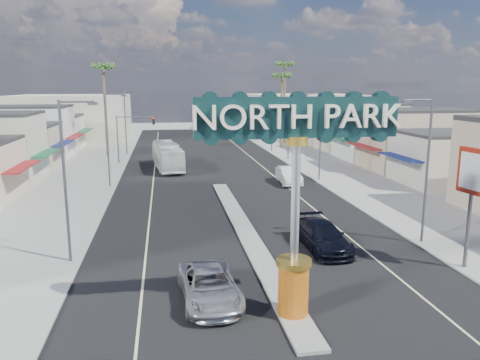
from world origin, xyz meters
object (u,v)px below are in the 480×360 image
object	(u,v)px
streetlight_l_far	(126,119)
streetlight_r_far	(271,118)
suv_right	(322,236)
city_bus	(168,156)
traffic_signal_left	(132,130)
traffic_signal_right	(275,128)
palm_right_far	(285,69)
streetlight_l_near	(67,174)
car_parked_right	(289,175)
palm_left_far	(103,72)
streetlight_r_near	(425,164)
streetlight_l_mid	(109,135)
streetlight_r_mid	(319,132)
gateway_sign	(296,182)
suv_left	(209,286)
palm_right_mid	(282,80)
bank_pylon_sign	(473,178)

from	to	relation	value
streetlight_l_far	streetlight_r_far	size ratio (longest dim) A/B	1.00
suv_right	city_bus	bearing A→B (deg)	104.71
traffic_signal_left	traffic_signal_right	bearing A→B (deg)	0.00
palm_right_far	city_bus	size ratio (longest dim) A/B	1.28
traffic_signal_right	streetlight_l_near	size ratio (longest dim) A/B	0.67
car_parked_right	traffic_signal_right	bearing A→B (deg)	84.55
palm_left_far	streetlight_r_near	bearing A→B (deg)	-59.64
city_bus	palm_left_far	bearing A→B (deg)	121.65
streetlight_l_mid	streetlight_r_mid	bearing A→B (deg)	0.00
streetlight_r_near	streetlight_r_far	size ratio (longest dim) A/B	1.00
traffic_signal_left	streetlight_r_mid	size ratio (longest dim) A/B	0.67
streetlight_l_near	suv_right	world-z (taller)	streetlight_l_near
streetlight_l_near	palm_left_far	size ratio (longest dim) A/B	0.69
gateway_sign	city_bus	bearing A→B (deg)	97.45
streetlight_l_mid	city_bus	bearing A→B (deg)	60.21
streetlight_l_far	suv_left	world-z (taller)	streetlight_l_far
gateway_sign	car_parked_right	size ratio (longest dim) A/B	1.75
gateway_sign	traffic_signal_left	xyz separation A→B (m)	(-9.18, 42.02, -1.65)
suv_right	car_parked_right	xyz separation A→B (m)	(3.00, 18.99, 0.05)
gateway_sign	city_bus	distance (m)	38.22
traffic_signal_left	streetlight_r_far	distance (m)	21.20
streetlight_l_near	palm_right_mid	xyz separation A→B (m)	(23.43, 46.00, 5.54)
traffic_signal_left	streetlight_l_mid	distance (m)	14.07
streetlight_r_near	traffic_signal_right	bearing A→B (deg)	92.10
traffic_signal_left	palm_left_far	xyz separation A→B (m)	(-3.82, 6.01, 7.22)
suv_right	bank_pylon_sign	distance (m)	8.86
streetlight_r_near	palm_right_mid	bearing A→B (deg)	86.81
streetlight_r_far	gateway_sign	bearing A→B (deg)	-101.78
car_parked_right	streetlight_l_far	bearing A→B (deg)	129.76
streetlight_l_near	streetlight_r_mid	bearing A→B (deg)	43.79
palm_right_far	city_bus	world-z (taller)	palm_right_far
streetlight_r_near	suv_left	distance (m)	15.66
streetlight_r_far	city_bus	xyz separation A→B (m)	(-15.36, -12.38, -3.53)
streetlight_l_mid	bank_pylon_sign	size ratio (longest dim) A/B	1.39
streetlight_r_far	car_parked_right	size ratio (longest dim) A/B	1.72
streetlight_l_near	city_bus	distance (m)	30.34
gateway_sign	palm_right_far	size ratio (longest dim) A/B	0.65
streetlight_r_far	city_bus	distance (m)	20.04
traffic_signal_left	streetlight_l_far	xyz separation A→B (m)	(-1.25, 8.01, 0.79)
streetlight_r_near	bank_pylon_sign	bearing A→B (deg)	-87.59
gateway_sign	streetlight_r_mid	bearing A→B (deg)	69.58
streetlight_r_mid	palm_left_far	size ratio (longest dim) A/B	0.69
streetlight_l_far	palm_right_mid	bearing A→B (deg)	9.69
suv_right	city_bus	distance (m)	31.04
streetlight_l_near	palm_right_far	distance (m)	58.35
traffic_signal_right	palm_left_far	bearing A→B (deg)	164.85
streetlight_l_mid	suv_left	world-z (taller)	streetlight_l_mid
traffic_signal_right	bank_pylon_sign	size ratio (longest dim) A/B	0.93
streetlight_r_near	car_parked_right	world-z (taller)	streetlight_r_near
palm_right_far	suv_right	bearing A→B (deg)	-101.89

